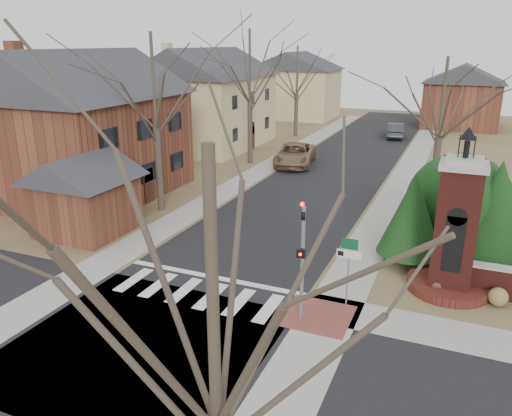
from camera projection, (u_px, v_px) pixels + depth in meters
The scene contains 28 objects.
ground at pixel (187, 303), 18.79m from camera, with size 120.00×120.00×0.00m, color brown.
main_street at pixel (334, 171), 38.01m from camera, with size 8.00×70.00×0.01m, color black.
cross_street at pixel (140, 345), 16.17m from camera, with size 120.00×8.00×0.01m, color black.
crosswalk_zone at pixel (197, 293), 19.49m from camera, with size 8.00×2.20×0.02m, color silver.
stop_bar at pixel (215, 278), 20.80m from camera, with size 8.00×0.35×0.02m, color silver.
sidewalk_right_main at pixel (404, 178), 36.08m from camera, with size 2.00×60.00×0.02m, color gray.
sidewalk_left at pixel (271, 165), 39.93m from camera, with size 2.00×60.00×0.02m, color gray.
curb_apron at pixel (317, 316), 17.89m from camera, with size 2.40×2.40×0.02m, color brown.
traffic_signal_pole at pixel (302, 252), 16.88m from camera, with size 0.28×0.41×4.50m.
sign_post at pixel (349, 260), 17.84m from camera, with size 0.90×0.07×2.75m.
brick_gate_monument at pixel (454, 239), 19.14m from camera, with size 3.20×3.20×6.47m.
house_brick_left at pixel (84, 122), 30.86m from camera, with size 9.80×11.80×9.42m.
house_stucco_left at pixel (207, 96), 45.91m from camera, with size 9.80×12.80×9.28m.
garage_left at pixel (84, 190), 25.15m from camera, with size 4.80×4.80×4.29m.
house_distant_left at pixel (295, 84), 63.81m from camera, with size 10.80×8.80×8.53m.
house_distant_right at pixel (462, 95), 56.60m from camera, with size 8.80×8.80×7.30m.
evergreen_near at pixel (412, 214), 21.52m from camera, with size 2.80×2.80×4.10m.
evergreen_mid at pixel (496, 209), 21.25m from camera, with size 3.40×3.40×4.70m.
evergreen_mass at pixel (459, 200), 23.00m from camera, with size 4.80×4.80×4.80m, color black.
bare_tree_0 at pixel (153, 74), 26.80m from camera, with size 8.05×8.05×11.15m.
bare_tree_1 at pixel (250, 60), 38.05m from camera, with size 8.40×8.40×11.64m.
bare_tree_2 at pixel (297, 66), 49.91m from camera, with size 7.35×7.35×10.19m.
bare_tree_3 at pixel (444, 92), 27.87m from camera, with size 7.00×7.00×9.70m.
bare_tree_4 at pixel (212, 277), 6.70m from camera, with size 6.65×6.65×9.21m.
pickup_truck at pixel (295, 155), 39.62m from camera, with size 2.77×6.00×1.67m, color brown.
distant_car at pixel (395, 130), 50.96m from camera, with size 1.59×4.57×1.50m, color #34363C.
dry_shrub_left at pixel (437, 283), 19.51m from camera, with size 0.78×0.78×0.78m, color #4E3424.
dry_shrub_right at pixel (498, 297), 18.49m from camera, with size 0.72×0.72×0.72m, color olive.
Camera 1 is at (8.91, -14.35, 9.35)m, focal length 35.00 mm.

